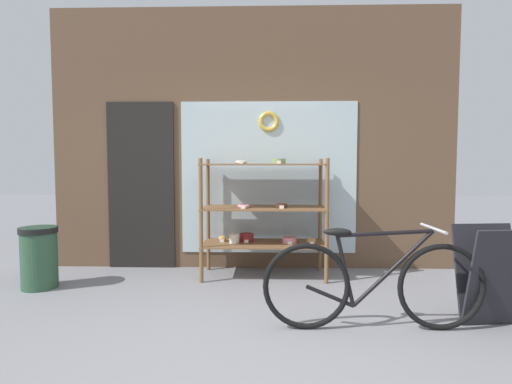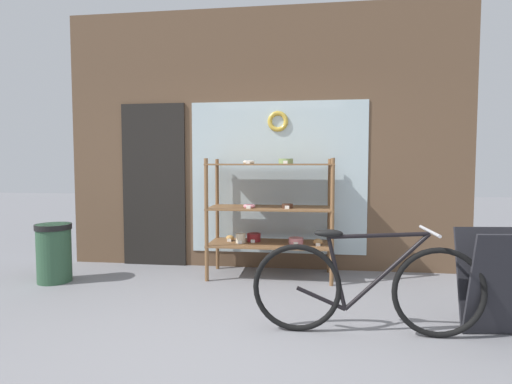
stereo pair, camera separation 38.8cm
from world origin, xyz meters
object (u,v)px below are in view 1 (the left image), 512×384
object	(u,v)px
sandwich_board	(493,275)
trash_bin	(39,255)
display_case	(264,209)
bicycle	(373,284)

from	to	relation	value
sandwich_board	trash_bin	world-z (taller)	sandwich_board
sandwich_board	trash_bin	size ratio (longest dim) A/B	1.23
display_case	sandwich_board	world-z (taller)	display_case
display_case	bicycle	xyz separation A→B (m)	(0.88, -1.52, -0.42)
display_case	sandwich_board	bearing A→B (deg)	-36.45
display_case	sandwich_board	distance (m)	2.37
display_case	sandwich_board	xyz separation A→B (m)	(1.88, -1.39, -0.38)
bicycle	display_case	bearing A→B (deg)	119.51
display_case	bicycle	size ratio (longest dim) A/B	0.81
sandwich_board	trash_bin	distance (m)	4.35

